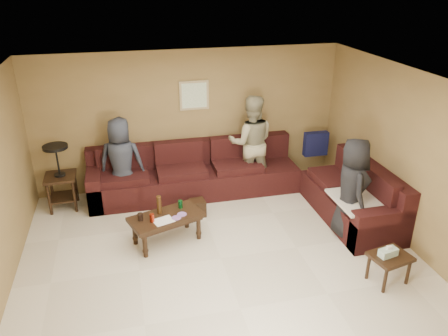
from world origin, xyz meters
The scene contains 10 objects.
room centered at (0.00, 0.00, 1.66)m, with size 5.60×5.50×2.50m.
sectional_sofa centered at (0.81, 1.52, 0.33)m, with size 4.65×2.90×0.97m.
coffee_table centered at (-0.68, 0.61, 0.37)m, with size 1.17×0.84×0.72m.
end_table_left centered at (-2.26, 2.04, 0.59)m, with size 0.50×0.50×1.13m.
side_table_right centered at (1.98, -0.98, 0.36)m, with size 0.56×0.49×0.55m.
waste_bin centered at (-0.10, 1.25, 0.14)m, with size 0.23×0.23×0.28m, color black.
wall_art centered at (0.10, 2.48, 1.70)m, with size 0.52×0.04×0.52m.
person_left centered at (-1.25, 1.99, 0.77)m, with size 0.75×0.49×1.54m, color #282C37.
person_middle centered at (1.05, 2.09, 0.87)m, with size 0.85×0.66×1.74m, color tan.
person_right centered at (2.03, 0.19, 0.78)m, with size 0.76×0.49×1.55m, color black.
Camera 1 is at (-1.14, -4.94, 3.71)m, focal length 35.00 mm.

